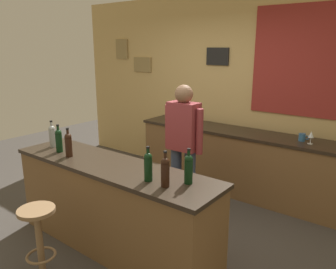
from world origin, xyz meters
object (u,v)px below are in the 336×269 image
at_px(wine_bottle_d, 148,166).
at_px(wine_glass_b, 311,135).
at_px(wine_bottle_f, 189,168).
at_px(wine_bottle_a, 52,135).
at_px(coffee_mug, 302,137).
at_px(bar_stool, 38,231).
at_px(wine_bottle_c, 68,144).
at_px(wine_bottle_e, 165,171).
at_px(bartender, 183,143).
at_px(wine_bottle_b, 59,140).
at_px(wine_glass_a, 168,114).

height_order(wine_bottle_d, wine_glass_b, wine_bottle_d).
bearing_deg(wine_bottle_f, wine_bottle_d, -151.76).
bearing_deg(wine_bottle_a, wine_bottle_d, -3.33).
xyz_separation_m(wine_bottle_a, coffee_mug, (2.17, 2.06, -0.11)).
xyz_separation_m(wine_bottle_a, wine_bottle_d, (1.52, -0.09, 0.00)).
xyz_separation_m(wine_bottle_f, coffee_mug, (0.35, 1.99, -0.11)).
distance_m(wine_bottle_d, wine_bottle_f, 0.34).
xyz_separation_m(bar_stool, wine_bottle_c, (-0.35, 0.62, 0.60)).
xyz_separation_m(bar_stool, wine_bottle_e, (0.93, 0.63, 0.60)).
xyz_separation_m(wine_bottle_c, wine_bottle_e, (1.27, 0.00, 0.00)).
height_order(bartender, wine_bottle_b, bartender).
bearing_deg(wine_bottle_b, wine_glass_a, 92.59).
xyz_separation_m(bartender, wine_bottle_d, (0.39, -1.07, 0.12)).
bearing_deg(wine_bottle_b, wine_bottle_f, 5.09).
relative_size(wine_bottle_a, coffee_mug, 2.45).
bearing_deg(bar_stool, wine_bottle_d, 40.70).
bearing_deg(bartender, wine_bottle_e, -61.84).
bearing_deg(wine_bottle_d, wine_bottle_e, -2.36).
bearing_deg(wine_bottle_a, bar_stool, -42.69).
height_order(bartender, wine_bottle_a, bartender).
xyz_separation_m(bartender, wine_bottle_b, (-0.91, -1.05, 0.12)).
bearing_deg(wine_bottle_e, wine_bottle_d, 177.64).
bearing_deg(wine_glass_a, wine_bottle_e, -52.69).
relative_size(wine_bottle_e, wine_bottle_f, 1.00).
bearing_deg(wine_bottle_a, wine_bottle_b, -17.04).
distance_m(bartender, wine_bottle_e, 1.23).
distance_m(bar_stool, wine_bottle_c, 0.93).
xyz_separation_m(wine_bottle_b, coffee_mug, (1.95, 2.13, -0.11)).
distance_m(bar_stool, wine_bottle_b, 1.05).
relative_size(bartender, wine_bottle_e, 5.29).
bearing_deg(wine_bottle_c, bartender, 57.25).
height_order(wine_bottle_d, wine_bottle_f, same).
xyz_separation_m(wine_bottle_d, wine_glass_b, (0.77, 2.08, -0.05)).
bearing_deg(wine_glass_a, wine_glass_b, 0.49).
distance_m(wine_bottle_a, wine_bottle_f, 1.82).
xyz_separation_m(bartender, bar_stool, (-0.35, -1.70, -0.48)).
height_order(wine_bottle_c, wine_bottle_e, same).
bearing_deg(wine_bottle_b, coffee_mug, 47.57).
bearing_deg(wine_bottle_c, bar_stool, -60.93).
bearing_deg(wine_glass_a, wine_bottle_c, -81.58).
xyz_separation_m(bartender, wine_bottle_a, (-1.13, -0.98, 0.12)).
bearing_deg(wine_bottle_a, wine_bottle_c, -12.99).
bearing_deg(wine_bottle_c, wine_bottle_b, 171.35).
bearing_deg(bartender, wine_glass_a, 135.21).
distance_m(bartender, bar_stool, 1.80).
distance_m(wine_bottle_f, coffee_mug, 2.02).
bearing_deg(wine_bottle_d, wine_bottle_c, -179.33).
bearing_deg(bartender, bar_stool, -101.63).
distance_m(wine_bottle_b, wine_bottle_f, 1.61).
bearing_deg(bar_stool, wine_bottle_c, 119.07).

